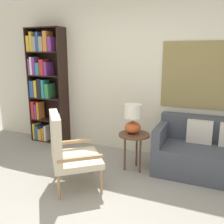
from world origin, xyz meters
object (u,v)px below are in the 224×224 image
at_px(armchair, 66,148).
at_px(table_lamp, 133,118).
at_px(bookshelf, 44,83).
at_px(side_table, 134,139).

bearing_deg(armchair, table_lamp, 54.08).
relative_size(armchair, table_lamp, 2.28).
height_order(armchair, table_lamp, table_lamp).
bearing_deg(bookshelf, table_lamp, -15.19).
height_order(bookshelf, table_lamp, bookshelf).
relative_size(bookshelf, side_table, 3.86).
xyz_separation_m(side_table, table_lamp, (-0.03, 0.02, 0.30)).
distance_m(bookshelf, side_table, 2.19).
xyz_separation_m(bookshelf, side_table, (2.01, -0.56, -0.66)).
relative_size(side_table, table_lamp, 1.29).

